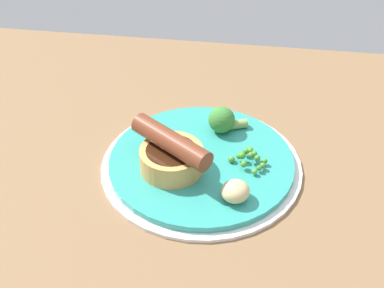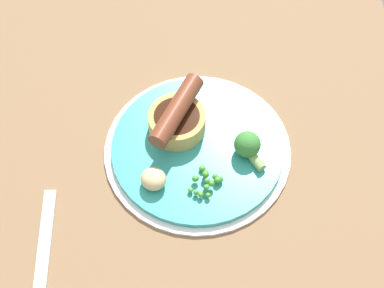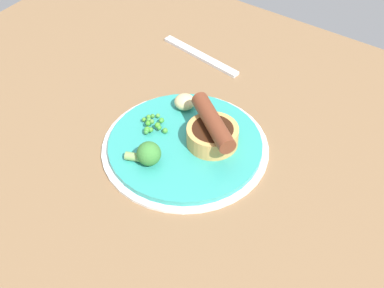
{
  "view_description": "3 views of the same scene",
  "coord_description": "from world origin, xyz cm",
  "px_view_note": "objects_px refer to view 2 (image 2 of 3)",
  "views": [
    {
      "loc": [
        -4.55,
        48.48,
        49.37
      ],
      "look_at": [
        3.3,
        -5.61,
        6.14
      ],
      "focal_mm": 50.0,
      "sensor_mm": 36.0,
      "label": 1
    },
    {
      "loc": [
        -45.21,
        3.64,
        80.53
      ],
      "look_at": [
        0.87,
        -3.82,
        6.91
      ],
      "focal_mm": 60.0,
      "sensor_mm": 36.0,
      "label": 2
    },
    {
      "loc": [
        37.23,
        -53.58,
        62.69
      ],
      "look_at": [
        3.91,
        -5.75,
        5.94
      ],
      "focal_mm": 50.0,
      "sensor_mm": 36.0,
      "label": 3
    }
  ],
  "objects_px": {
    "dinner_plate": "(197,149)",
    "potato_chunk_1": "(153,179)",
    "fork": "(44,253)",
    "pea_pile": "(207,181)",
    "broccoli_floret_near": "(248,146)",
    "sausage_pudding": "(177,119)"
  },
  "relations": [
    {
      "from": "sausage_pudding",
      "to": "potato_chunk_1",
      "type": "distance_m",
      "value": 0.1
    },
    {
      "from": "dinner_plate",
      "to": "sausage_pudding",
      "type": "height_order",
      "value": "sausage_pudding"
    },
    {
      "from": "pea_pile",
      "to": "fork",
      "type": "xyz_separation_m",
      "value": [
        -0.06,
        0.22,
        -0.02
      ]
    },
    {
      "from": "sausage_pudding",
      "to": "fork",
      "type": "distance_m",
      "value": 0.25
    },
    {
      "from": "broccoli_floret_near",
      "to": "sausage_pudding",
      "type": "bearing_deg",
      "value": 35.05
    },
    {
      "from": "dinner_plate",
      "to": "pea_pile",
      "type": "height_order",
      "value": "pea_pile"
    },
    {
      "from": "pea_pile",
      "to": "potato_chunk_1",
      "type": "xyz_separation_m",
      "value": [
        0.01,
        0.07,
        0.0
      ]
    },
    {
      "from": "broccoli_floret_near",
      "to": "potato_chunk_1",
      "type": "distance_m",
      "value": 0.14
    },
    {
      "from": "dinner_plate",
      "to": "potato_chunk_1",
      "type": "height_order",
      "value": "potato_chunk_1"
    },
    {
      "from": "potato_chunk_1",
      "to": "fork",
      "type": "height_order",
      "value": "potato_chunk_1"
    },
    {
      "from": "dinner_plate",
      "to": "fork",
      "type": "xyz_separation_m",
      "value": [
        -0.12,
        0.22,
        -0.0
      ]
    },
    {
      "from": "dinner_plate",
      "to": "sausage_pudding",
      "type": "distance_m",
      "value": 0.05
    },
    {
      "from": "potato_chunk_1",
      "to": "fork",
      "type": "bearing_deg",
      "value": 115.19
    },
    {
      "from": "pea_pile",
      "to": "potato_chunk_1",
      "type": "distance_m",
      "value": 0.07
    },
    {
      "from": "dinner_plate",
      "to": "potato_chunk_1",
      "type": "xyz_separation_m",
      "value": [
        -0.05,
        0.07,
        0.02
      ]
    },
    {
      "from": "dinner_plate",
      "to": "fork",
      "type": "bearing_deg",
      "value": 118.74
    },
    {
      "from": "potato_chunk_1",
      "to": "sausage_pudding",
      "type": "bearing_deg",
      "value": -27.7
    },
    {
      "from": "potato_chunk_1",
      "to": "dinner_plate",
      "type": "bearing_deg",
      "value": -54.09
    },
    {
      "from": "dinner_plate",
      "to": "pea_pile",
      "type": "xyz_separation_m",
      "value": [
        -0.06,
        -0.0,
        0.02
      ]
    },
    {
      "from": "potato_chunk_1",
      "to": "broccoli_floret_near",
      "type": "bearing_deg",
      "value": -78.29
    },
    {
      "from": "sausage_pudding",
      "to": "fork",
      "type": "height_order",
      "value": "sausage_pudding"
    },
    {
      "from": "fork",
      "to": "broccoli_floret_near",
      "type": "bearing_deg",
      "value": -62.7
    }
  ]
}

